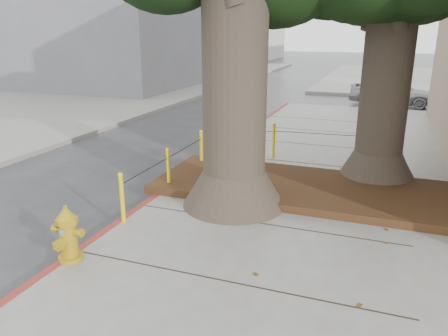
# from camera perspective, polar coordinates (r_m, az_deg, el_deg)

# --- Properties ---
(ground) EXTENTS (140.00, 140.00, 0.00)m
(ground) POSITION_cam_1_polar(r_m,az_deg,el_deg) (6.51, -4.18, -14.79)
(ground) COLOR #28282B
(ground) RESTS_ON ground
(sidewalk_far) EXTENTS (16.00, 20.00, 0.15)m
(sidewalk_far) POSITION_cam_1_polar(r_m,az_deg,el_deg) (35.34, 26.64, 10.27)
(sidewalk_far) COLOR slate
(sidewalk_far) RESTS_ON ground
(sidewalk_opposite) EXTENTS (14.00, 60.00, 0.15)m
(sidewalk_opposite) POSITION_cam_1_polar(r_m,az_deg,el_deg) (22.43, -27.02, 6.98)
(sidewalk_opposite) COLOR slate
(sidewalk_opposite) RESTS_ON ground
(curb_red) EXTENTS (0.14, 26.00, 0.16)m
(curb_red) POSITION_cam_1_polar(r_m,az_deg,el_deg) (9.29, -9.10, -4.13)
(curb_red) COLOR maroon
(curb_red) RESTS_ON ground
(planter_bed) EXTENTS (6.40, 2.60, 0.16)m
(planter_bed) POSITION_cam_1_polar(r_m,az_deg,el_deg) (9.57, 10.49, -2.58)
(planter_bed) COLOR black
(planter_bed) RESTS_ON sidewalk_main
(bollard_ring) EXTENTS (3.79, 5.39, 0.95)m
(bollard_ring) POSITION_cam_1_polar(r_m,az_deg,el_deg) (10.28, 1.38, 1.70)
(bollard_ring) COLOR yellow
(bollard_ring) RESTS_ON sidewalk_main
(fire_hydrant) EXTENTS (0.46, 0.40, 0.88)m
(fire_hydrant) POSITION_cam_1_polar(r_m,az_deg,el_deg) (6.98, -19.72, -8.11)
(fire_hydrant) COLOR #BA9313
(fire_hydrant) RESTS_ON sidewalk_main
(car_silver) EXTENTS (4.07, 1.99, 1.34)m
(car_silver) POSITION_cam_1_polar(r_m,az_deg,el_deg) (22.60, 21.19, 9.30)
(car_silver) COLOR #9A9A9F
(car_silver) RESTS_ON ground
(car_dark) EXTENTS (1.70, 3.80, 1.08)m
(car_dark) POSITION_cam_1_polar(r_m,az_deg,el_deg) (28.08, -11.77, 11.26)
(car_dark) COLOR black
(car_dark) RESTS_ON ground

